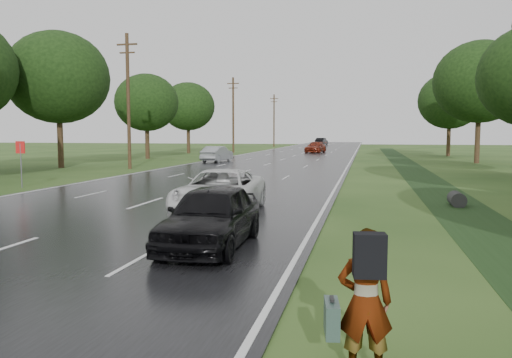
{
  "coord_description": "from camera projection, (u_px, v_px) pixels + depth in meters",
  "views": [
    {
      "loc": [
        8.18,
        -9.52,
        2.72
      ],
      "look_at": [
        4.89,
        5.35,
        1.3
      ],
      "focal_mm": 35.0,
      "sensor_mm": 36.0,
      "label": 1
    }
  ],
  "objects": [
    {
      "name": "road",
      "position": [
        290.0,
        157.0,
        55.01
      ],
      "size": [
        14.0,
        180.0,
        0.04
      ],
      "primitive_type": "cube",
      "color": "black",
      "rests_on": "ground"
    },
    {
      "name": "edge_stripe_east",
      "position": [
        352.0,
        158.0,
        53.56
      ],
      "size": [
        0.12,
        180.0,
        0.01
      ],
      "primitive_type": "cube",
      "color": "silver",
      "rests_on": "road"
    },
    {
      "name": "edge_stripe_west",
      "position": [
        231.0,
        156.0,
        56.46
      ],
      "size": [
        0.12,
        180.0,
        0.01
      ],
      "primitive_type": "cube",
      "color": "silver",
      "rests_on": "road"
    },
    {
      "name": "center_line",
      "position": [
        290.0,
        157.0,
        55.01
      ],
      "size": [
        0.12,
        180.0,
        0.01
      ],
      "primitive_type": "cube",
      "color": "silver",
      "rests_on": "road"
    },
    {
      "name": "drainage_ditch",
      "position": [
        428.0,
        182.0,
        26.98
      ],
      "size": [
        2.2,
        120.0,
        0.56
      ],
      "color": "#1A3213",
      "rests_on": "ground"
    },
    {
      "name": "road_sign",
      "position": [
        21.0,
        155.0,
        24.61
      ],
      "size": [
        0.5,
        0.06,
        2.3
      ],
      "color": "slate",
      "rests_on": "ground"
    },
    {
      "name": "utility_pole_mid",
      "position": [
        128.0,
        99.0,
        37.07
      ],
      "size": [
        1.6,
        0.26,
        10.0
      ],
      "color": "#332815",
      "rests_on": "ground"
    },
    {
      "name": "utility_pole_far",
      "position": [
        233.0,
        114.0,
        66.23
      ],
      "size": [
        1.6,
        0.26,
        10.0
      ],
      "color": "#332815",
      "rests_on": "ground"
    },
    {
      "name": "utility_pole_distant",
      "position": [
        274.0,
        120.0,
        95.4
      ],
      "size": [
        1.6,
        0.26,
        10.0
      ],
      "color": "#332815",
      "rests_on": "ground"
    },
    {
      "name": "tree_east_d",
      "position": [
        480.0,
        82.0,
        43.72
      ],
      "size": [
        8.0,
        8.0,
        10.76
      ],
      "color": "#332815",
      "rests_on": "ground"
    },
    {
      "name": "tree_east_f",
      "position": [
        450.0,
        101.0,
        57.47
      ],
      "size": [
        7.2,
        7.2,
        9.62
      ],
      "color": "#332815",
      "rests_on": "ground"
    },
    {
      "name": "tree_west_c",
      "position": [
        58.0,
        78.0,
        38.16
      ],
      "size": [
        7.8,
        7.8,
        10.43
      ],
      "color": "#332815",
      "rests_on": "ground"
    },
    {
      "name": "tree_west_d",
      "position": [
        147.0,
        103.0,
        51.7
      ],
      "size": [
        6.6,
        6.6,
        8.8
      ],
      "color": "#332815",
      "rests_on": "ground"
    },
    {
      "name": "tree_west_f",
      "position": [
        188.0,
        107.0,
        65.41
      ],
      "size": [
        7.0,
        7.0,
        9.29
      ],
      "color": "#332815",
      "rests_on": "ground"
    },
    {
      "name": "pedestrian",
      "position": [
        363.0,
        300.0,
        5.53
      ],
      "size": [
        0.81,
        0.65,
        1.68
      ],
      "rotation": [
        0.0,
        0.0,
        3.28
      ],
      "color": "#A5998C",
      "rests_on": "ground"
    },
    {
      "name": "white_pickup",
      "position": [
        220.0,
        192.0,
        16.59
      ],
      "size": [
        2.64,
        5.32,
        1.45
      ],
      "primitive_type": "imported",
      "rotation": [
        0.0,
        0.0,
        0.04
      ],
      "color": "silver",
      "rests_on": "road"
    },
    {
      "name": "dark_sedan",
      "position": [
        211.0,
        216.0,
        11.66
      ],
      "size": [
        1.81,
        4.36,
        1.47
      ],
      "primitive_type": "imported",
      "rotation": [
        0.0,
        0.0,
        0.02
      ],
      "color": "black",
      "rests_on": "road"
    },
    {
      "name": "silver_sedan",
      "position": [
        217.0,
        154.0,
        45.8
      ],
      "size": [
        2.0,
        4.53,
        1.45
      ],
      "primitive_type": "imported",
      "rotation": [
        0.0,
        0.0,
        3.03
      ],
      "color": "gray",
      "rests_on": "road"
    },
    {
      "name": "far_car_red",
      "position": [
        316.0,
        147.0,
        67.15
      ],
      "size": [
        2.82,
        5.27,
        1.45
      ],
      "primitive_type": "imported",
      "rotation": [
        0.0,
        0.0,
        -0.16
      ],
      "color": "maroon",
      "rests_on": "road"
    },
    {
      "name": "far_car_dark",
      "position": [
        322.0,
        142.0,
        104.32
      ],
      "size": [
        2.42,
        5.04,
        1.59
      ],
      "primitive_type": "imported",
      "rotation": [
        0.0,
        0.0,
        2.99
      ],
      "color": "black",
      "rests_on": "road"
    }
  ]
}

